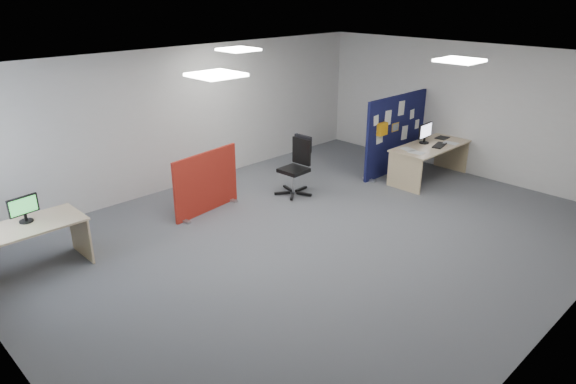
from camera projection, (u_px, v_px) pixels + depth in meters
floor at (319, 237)px, 8.20m from camera, size 9.00×9.00×0.00m
ceiling at (324, 65)px, 7.19m from camera, size 9.00×7.00×0.02m
wall_back at (188, 117)px, 10.02m from camera, size 9.00×0.02×2.70m
wall_front at (569, 230)px, 5.38m from camera, size 9.00×0.02×2.70m
wall_right at (467, 110)px, 10.62m from camera, size 0.02×7.00×2.70m
ceiling_lights at (306, 60)px, 7.86m from camera, size 4.10×4.10×0.04m
navy_divider at (395, 134)px, 10.81m from camera, size 2.00×0.30×1.65m
main_desk at (428, 152)px, 10.49m from camera, size 1.85×0.82×0.73m
monitor_main at (425, 132)px, 10.44m from camera, size 0.48×0.20×0.41m
keyboard at (439, 145)px, 10.34m from camera, size 0.48×0.28×0.02m
mouse at (444, 143)px, 10.46m from camera, size 0.11×0.07×0.03m
paper_tray at (442, 138)px, 10.88m from camera, size 0.29×0.23×0.01m
red_divider at (206, 183)px, 8.96m from camera, size 1.44×0.30×1.09m
second_desk at (25, 237)px, 6.98m from camera, size 1.50×0.75×0.73m
monitor_second at (24, 208)px, 6.94m from camera, size 0.41×0.18×0.37m
office_chair at (298, 162)px, 9.74m from camera, size 0.70×0.73×1.09m
desk_papers at (425, 148)px, 10.20m from camera, size 1.30×0.70×0.00m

